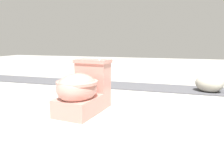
% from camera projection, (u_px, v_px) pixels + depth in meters
% --- Properties ---
extents(ground_plane, '(14.00, 14.00, 0.00)m').
position_uv_depth(ground_plane, '(102.00, 108.00, 2.31)').
color(ground_plane, '#A8A59E').
extents(gravel_strip, '(0.56, 8.00, 0.01)m').
position_uv_depth(gravel_strip, '(160.00, 88.00, 3.26)').
color(gravel_strip, '#4C4C51').
rests_on(gravel_strip, ground).
extents(toilet, '(0.67, 0.44, 0.52)m').
position_uv_depth(toilet, '(83.00, 90.00, 2.14)').
color(toilet, tan).
rests_on(toilet, ground).
extents(boulder_near, '(0.39, 0.44, 0.25)m').
position_uv_depth(boulder_near, '(209.00, 83.00, 2.99)').
color(boulder_near, '#ADA899').
rests_on(boulder_near, ground).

